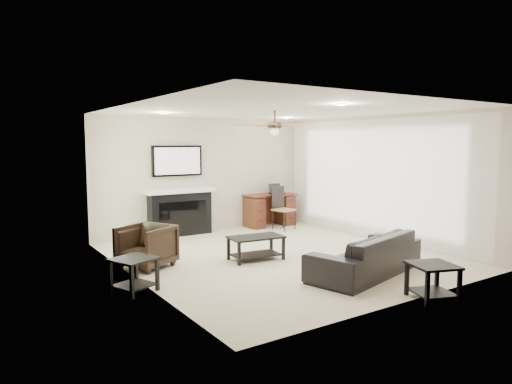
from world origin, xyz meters
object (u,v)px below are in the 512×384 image
sofa (366,254)px  fireplace_unit (180,191)px  coffee_table (256,248)px  armchair (146,246)px  desk (270,210)px

sofa → fireplace_unit: size_ratio=1.10×
coffee_table → armchair: bearing=168.4°
armchair → fireplace_unit: 2.61m
desk → fireplace_unit: bearing=176.9°
sofa → desk: bearing=-119.7°
armchair → fireplace_unit: size_ratio=0.39×
sofa → coffee_table: (-0.90, 1.60, -0.11)m
fireplace_unit → desk: (2.23, -0.12, -0.57)m
coffee_table → fireplace_unit: size_ratio=0.47×
sofa → armchair: size_ratio=2.82×
sofa → fireplace_unit: 4.39m
fireplace_unit → desk: bearing=-3.1°
armchair → coffee_table: (1.70, -0.55, -0.14)m
sofa → fireplace_unit: (-1.10, 4.20, 0.65)m
desk → sofa: bearing=-105.6°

